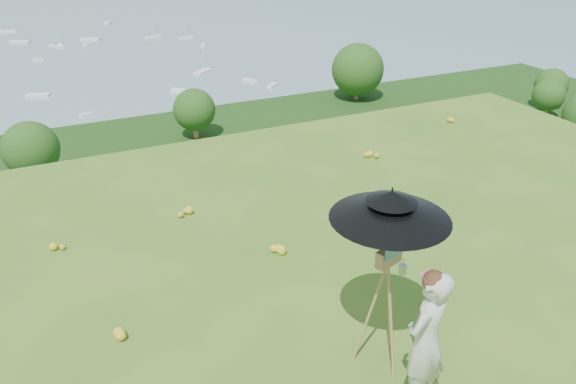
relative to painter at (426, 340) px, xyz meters
name	(u,v)px	position (x,y,z in m)	size (l,w,h in m)	color
ground	(461,317)	(1.24, 0.80, -0.75)	(14.00, 14.00, 0.00)	#3F7320
forest_slope	(138,347)	(1.24, 35.80, -29.75)	(140.00, 56.00, 22.00)	#10350E
shoreline_tier	(87,214)	(1.24, 75.80, -36.75)	(170.00, 28.00, 8.00)	#685D53
bay_water	(28,23)	(1.24, 240.80, -34.75)	(700.00, 700.00, 0.00)	slate
slope_trees	(116,202)	(1.24, 35.80, -15.75)	(110.00, 50.00, 6.00)	#1C4C17
harbor_town	(80,175)	(1.24, 75.80, -30.25)	(110.00, 22.00, 5.00)	silver
wildflowers	(448,301)	(1.24, 1.05, -0.69)	(10.00, 10.50, 0.12)	yellow
painter	(426,340)	(0.00, 0.00, 0.00)	(0.55, 0.36, 1.51)	beige
field_easel	(384,303)	(-0.06, 0.61, 0.02)	(0.59, 0.59, 1.55)	#A77F46
sun_umbrella	(389,225)	(-0.06, 0.64, 0.92)	(1.16, 1.16, 0.80)	black
painter_cap	(435,277)	(0.00, 0.00, 0.71)	(0.20, 0.24, 0.10)	#D8767C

